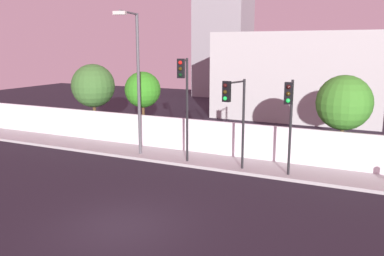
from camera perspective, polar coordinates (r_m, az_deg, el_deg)
name	(u,v)px	position (r m, az deg, el deg)	size (l,w,h in m)	color
ground_plane	(120,227)	(14.03, -10.08, -13.57)	(80.00, 80.00, 0.00)	black
sidewalk	(214,162)	(20.77, 3.15, -4.81)	(36.00, 2.40, 0.15)	#A6A6A6
perimeter_wall	(224,138)	(21.69, 4.48, -1.47)	(36.00, 0.18, 1.80)	silver
traffic_light_left	(234,105)	(18.21, 5.97, 3.22)	(0.57, 1.70, 4.27)	black
traffic_light_center	(184,89)	(19.47, -1.13, 5.57)	(0.40, 1.21, 5.18)	black
traffic_light_right	(289,108)	(17.63, 13.59, 2.76)	(0.36, 1.57, 4.31)	black
street_lamp_curbside	(136,73)	(21.23, -7.89, 7.69)	(0.85, 2.38, 7.39)	#4C4C51
roadside_tree_leftmost	(93,86)	(27.03, -13.77, 5.80)	(2.80, 2.80, 4.78)	brown
roadside_tree_midleft	(143,90)	(24.85, -6.98, 5.36)	(2.19, 2.19, 4.39)	brown
roadside_tree_midright	(344,103)	(21.10, 20.67, 3.34)	(2.71, 2.71, 4.54)	brown
low_building_distant	(298,76)	(34.44, 14.74, 7.12)	(13.18, 6.00, 7.00)	#B2B2B2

